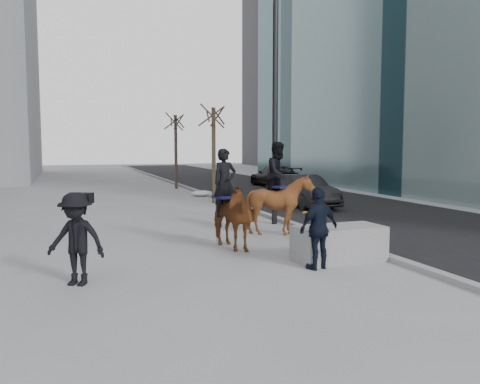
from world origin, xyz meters
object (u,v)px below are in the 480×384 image
object	(u,v)px
planter	(339,244)
mounted_left	(226,212)
car_near	(304,191)
mounted_right	(280,198)

from	to	relation	value
planter	mounted_left	bearing A→B (deg)	132.55
car_near	mounted_right	size ratio (longest dim) A/B	1.52
planter	car_near	distance (m)	10.22
planter	mounted_right	distance (m)	3.67
planter	mounted_right	xyz separation A→B (m)	(0.13, 3.60, 0.69)
planter	car_near	bearing A→B (deg)	68.18
mounted_right	car_near	bearing A→B (deg)	58.03
mounted_left	mounted_right	xyz separation A→B (m)	(2.12, 1.44, 0.15)
car_near	mounted_right	xyz separation A→B (m)	(-3.67, -5.88, 0.41)
car_near	mounted_left	size ratio (longest dim) A/B	1.62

